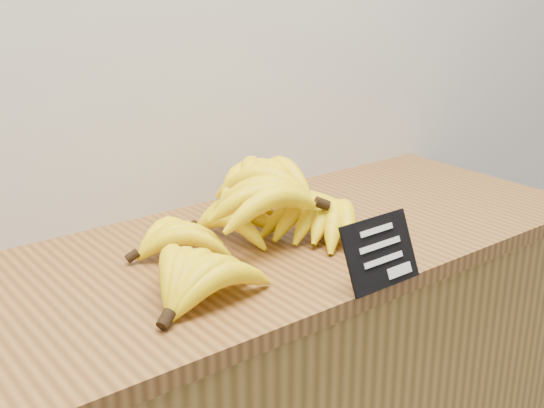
# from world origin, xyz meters

# --- Properties ---
(counter_top) EXTENTS (1.40, 0.54, 0.03)m
(counter_top) POSITION_xyz_m (-0.05, 2.75, 0.92)
(counter_top) COLOR brown
(counter_top) RESTS_ON counter
(chalkboard_sign) EXTENTS (0.14, 0.05, 0.11)m
(chalkboard_sign) POSITION_xyz_m (0.01, 2.50, 0.98)
(chalkboard_sign) COLOR black
(chalkboard_sign) RESTS_ON counter_top
(banana_pile) EXTENTS (0.53, 0.34, 0.13)m
(banana_pile) POSITION_xyz_m (-0.06, 2.74, 0.98)
(banana_pile) COLOR #FFE80A
(banana_pile) RESTS_ON counter_top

